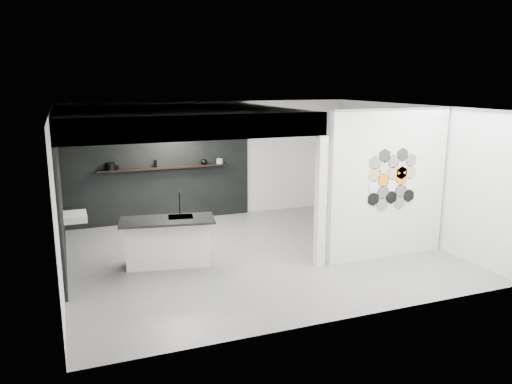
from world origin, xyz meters
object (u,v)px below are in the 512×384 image
(wall_basin, at_px, (75,217))
(utensil_cup, at_px, (117,168))
(stockpot, at_px, (110,166))
(bottle_dark, at_px, (156,164))
(kettle, at_px, (204,162))
(kitchen_island, at_px, (168,241))
(partition_panel, at_px, (388,184))
(glass_vase, at_px, (220,161))
(glass_bowl, at_px, (220,161))

(wall_basin, height_order, utensil_cup, utensil_cup)
(stockpot, bearing_deg, bottle_dark, 0.00)
(stockpot, relative_size, kettle, 1.35)
(kitchen_island, xyz_separation_m, stockpot, (-0.69, 2.85, 0.95))
(partition_panel, distance_m, kitchen_island, 4.18)
(partition_panel, relative_size, utensil_cup, 27.78)
(partition_panel, height_order, utensil_cup, partition_panel)
(glass_vase, bearing_deg, partition_panel, -61.77)
(glass_bowl, xyz_separation_m, glass_vase, (0.00, 0.00, 0.01))
(partition_panel, relative_size, bottle_dark, 16.22)
(kitchen_island, height_order, kettle, kettle)
(partition_panel, xyz_separation_m, glass_bowl, (-2.08, 3.87, -0.02))
(kitchen_island, distance_m, kettle, 3.34)
(wall_basin, relative_size, glass_vase, 4.63)
(wall_basin, xyz_separation_m, glass_bowl, (3.39, 2.07, 0.53))
(wall_basin, xyz_separation_m, kitchen_island, (1.53, -0.79, -0.40))
(glass_vase, relative_size, bottle_dark, 0.75)
(wall_basin, bearing_deg, kitchen_island, -27.30)
(utensil_cup, bearing_deg, partition_panel, -40.80)
(partition_panel, distance_m, kettle, 4.58)
(partition_panel, height_order, bottle_dark, partition_panel)
(glass_bowl, bearing_deg, kitchen_island, -123.17)
(glass_bowl, xyz_separation_m, bottle_dark, (-1.54, 0.00, 0.03))
(wall_basin, bearing_deg, bottle_dark, 48.18)
(kitchen_island, relative_size, utensil_cup, 17.43)
(wall_basin, relative_size, bottle_dark, 3.48)
(partition_panel, xyz_separation_m, stockpot, (-4.63, 3.87, 0.00))
(wall_basin, distance_m, glass_bowl, 4.00)
(partition_panel, height_order, stockpot, partition_panel)
(stockpot, relative_size, glass_bowl, 1.31)
(glass_vase, bearing_deg, glass_bowl, 0.00)
(kettle, bearing_deg, wall_basin, -150.19)
(glass_bowl, distance_m, bottle_dark, 1.54)
(glass_vase, height_order, utensil_cup, glass_vase)
(stockpot, xyz_separation_m, kettle, (2.16, 0.00, -0.02))
(stockpot, distance_m, glass_bowl, 2.55)
(bottle_dark, bearing_deg, kettle, 0.00)
(glass_vase, relative_size, utensil_cup, 1.29)
(kitchen_island, bearing_deg, wall_basin, 162.59)
(kettle, bearing_deg, stockpot, 175.26)
(kettle, height_order, bottle_dark, bottle_dark)
(kitchen_island, bearing_deg, bottle_dark, 93.45)
(kettle, relative_size, utensil_cup, 1.52)
(partition_panel, distance_m, glass_bowl, 4.39)
(kettle, distance_m, glass_vase, 0.39)
(partition_panel, height_order, kitchen_island, partition_panel)
(bottle_dark, bearing_deg, partition_panel, -46.90)
(kitchen_island, distance_m, glass_bowl, 3.53)
(wall_basin, xyz_separation_m, stockpot, (0.84, 2.07, 0.55))
(wall_basin, bearing_deg, glass_bowl, 31.35)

